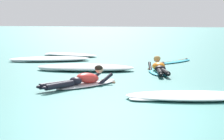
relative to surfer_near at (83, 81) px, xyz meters
name	(u,v)px	position (x,y,z in m)	size (l,w,h in m)	color
ground_plane	(189,60)	(2.15, 7.41, -0.14)	(120.00, 120.00, 0.00)	#387A75
surfer_near	(83,81)	(0.00, 0.00, 0.00)	(1.56, 2.40, 0.54)	silver
surfer_far	(159,69)	(1.50, 2.99, 0.00)	(1.07, 2.43, 0.54)	#2DB2D1
drifting_surfboard	(175,61)	(1.67, 6.29, -0.11)	(1.40, 2.18, 0.16)	#2DB2D1
whitewater_front	(191,96)	(2.72, -1.01, -0.07)	(2.94, 1.61, 0.14)	white
whitewater_mid_left	(70,55)	(-3.11, 7.78, -0.07)	(2.90, 1.67, 0.14)	white
whitewater_mid_right	(85,68)	(-0.90, 3.04, -0.04)	(3.30, 1.59, 0.22)	white
whitewater_far_band	(50,59)	(-3.16, 5.55, -0.05)	(3.37, 2.27, 0.18)	white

